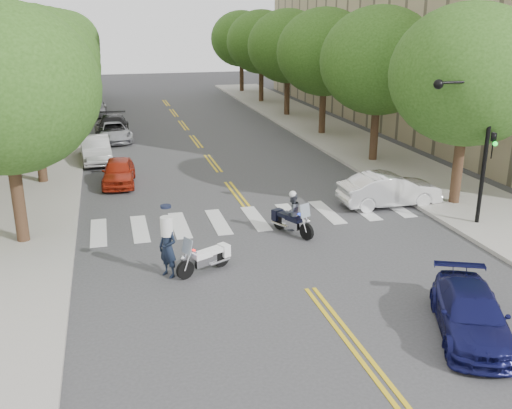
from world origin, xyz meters
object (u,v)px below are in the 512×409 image
object	(u,v)px
officer_standing	(168,248)
convertible	(389,190)
sedan_blue	(471,314)
motorcycle_police	(291,215)
motorcycle_parked	(208,258)

from	to	relation	value
officer_standing	convertible	bearing A→B (deg)	78.44
convertible	sedan_blue	xyz separation A→B (m)	(-2.91, -10.14, -0.13)
motorcycle_police	motorcycle_parked	size ratio (longest dim) A/B	1.04
motorcycle_police	convertible	world-z (taller)	motorcycle_police
convertible	sedan_blue	distance (m)	10.55
motorcycle_parked	officer_standing	xyz separation A→B (m)	(-1.27, -0.06, 0.50)
motorcycle_parked	motorcycle_police	bearing A→B (deg)	-82.73
motorcycle_parked	sedan_blue	world-z (taller)	motorcycle_parked
motorcycle_police	convertible	bearing A→B (deg)	177.01
motorcycle_police	officer_standing	bearing A→B (deg)	2.23
motorcycle_parked	sedan_blue	size ratio (longest dim) A/B	0.46
convertible	officer_standing	bearing A→B (deg)	115.25
motorcycle_police	sedan_blue	distance (m)	8.34
motorcycle_parked	convertible	size ratio (longest dim) A/B	0.43
convertible	sedan_blue	size ratio (longest dim) A/B	1.07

